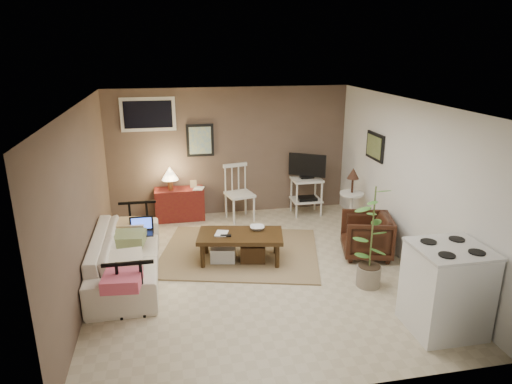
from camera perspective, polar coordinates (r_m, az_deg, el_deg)
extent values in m
plane|color=#C1B293|center=(6.71, -0.09, -9.79)|extent=(5.00, 5.00, 0.00)
cube|color=black|center=(8.49, -7.00, 6.43)|extent=(0.50, 0.03, 0.60)
cube|color=black|center=(7.82, 14.66, 5.53)|extent=(0.03, 0.60, 0.45)
cube|color=silver|center=(8.39, -13.34, 9.42)|extent=(0.96, 0.03, 0.60)
cube|color=#8F7E53|center=(7.24, -2.03, -7.52)|extent=(2.82, 2.48, 0.02)
cube|color=#35210E|center=(6.81, -1.97, -5.49)|extent=(1.35, 0.88, 0.06)
cylinder|color=#35210E|center=(6.72, -6.69, -7.97)|extent=(0.07, 0.07, 0.40)
cylinder|color=#35210E|center=(6.68, 2.67, -8.03)|extent=(0.07, 0.07, 0.40)
cylinder|color=#35210E|center=(7.15, -6.25, -6.30)|extent=(0.07, 0.07, 0.40)
cylinder|color=#35210E|center=(7.11, 2.51, -6.34)|extent=(0.07, 0.07, 0.40)
cube|color=black|center=(6.70, -3.80, -5.46)|extent=(0.16, 0.08, 0.02)
cube|color=#48321A|center=(6.91, -0.38, -7.55)|extent=(0.42, 0.38, 0.27)
cube|color=silver|center=(6.94, -4.11, -7.68)|extent=(0.42, 0.38, 0.23)
imported|color=white|center=(6.61, -16.01, -6.78)|extent=(0.65, 2.22, 0.87)
cube|color=black|center=(6.86, -14.09, -5.09)|extent=(0.34, 0.23, 0.02)
cube|color=black|center=(6.93, -14.12, -3.80)|extent=(0.34, 0.02, 0.21)
cube|color=blue|center=(6.92, -14.12, -3.83)|extent=(0.29, 0.00, 0.17)
cube|color=maroon|center=(8.60, -9.51, -1.50)|extent=(0.89, 0.40, 0.60)
cylinder|color=#9F6C3D|center=(8.44, -10.64, 0.90)|extent=(0.10, 0.10, 0.20)
cone|color=#FFE7B7|center=(8.38, -10.72, 2.32)|extent=(0.30, 0.30, 0.24)
cube|color=tan|center=(8.52, -7.84, 0.98)|extent=(0.12, 0.02, 0.15)
cube|color=silver|center=(8.42, -2.05, -0.32)|extent=(0.56, 0.56, 0.04)
cylinder|color=silver|center=(8.26, -2.79, -2.57)|extent=(0.04, 0.04, 0.47)
cylinder|color=silver|center=(8.40, -0.25, -2.18)|extent=(0.04, 0.04, 0.47)
cylinder|color=silver|center=(8.61, -3.76, -1.72)|extent=(0.04, 0.04, 0.47)
cylinder|color=silver|center=(8.75, -1.32, -1.36)|extent=(0.04, 0.04, 0.47)
cube|color=silver|center=(8.46, -2.63, 3.37)|extent=(0.46, 0.15, 0.07)
cube|color=silver|center=(8.70, 6.36, 1.56)|extent=(0.56, 0.46, 0.04)
cube|color=silver|center=(8.82, 6.27, -0.96)|extent=(0.56, 0.46, 0.03)
cylinder|color=silver|center=(8.56, 5.11, -1.02)|extent=(0.04, 0.04, 0.71)
cylinder|color=silver|center=(8.70, 8.19, -0.82)|extent=(0.04, 0.04, 0.71)
cylinder|color=silver|center=(8.91, 4.43, -0.24)|extent=(0.04, 0.04, 0.71)
cylinder|color=silver|center=(9.04, 7.40, -0.05)|extent=(0.04, 0.04, 0.71)
cube|color=black|center=(8.69, 6.37, 1.88)|extent=(0.25, 0.14, 0.03)
cube|color=black|center=(8.63, 6.42, 3.37)|extent=(0.63, 0.42, 0.42)
cube|color=#F0BD5D|center=(8.63, 6.42, 3.37)|extent=(0.52, 0.33, 0.34)
cube|color=black|center=(8.77, 6.37, -0.94)|extent=(0.35, 0.25, 0.10)
cylinder|color=silver|center=(8.32, 11.61, -4.39)|extent=(0.29, 0.29, 0.03)
cylinder|color=silver|center=(8.20, 11.75, -2.34)|extent=(0.06, 0.06, 0.62)
cylinder|color=silver|center=(8.10, 11.89, -0.19)|extent=(0.42, 0.42, 0.03)
cylinder|color=#32180E|center=(8.05, 11.96, 0.86)|extent=(0.04, 0.04, 0.27)
cone|color=#3D2419|center=(8.00, 12.06, 2.29)|extent=(0.21, 0.21, 0.19)
imported|color=#32180E|center=(7.21, 13.64, -5.09)|extent=(0.82, 0.86, 0.73)
cylinder|color=gray|center=(6.45, 13.88, -10.14)|extent=(0.32, 0.32, 0.29)
cylinder|color=#4C602D|center=(6.15, 14.37, -4.30)|extent=(0.02, 0.02, 1.12)
cube|color=white|center=(5.65, 22.64, -11.27)|extent=(0.77, 0.71, 0.99)
cube|color=silver|center=(5.43, 23.28, -6.53)|extent=(0.79, 0.74, 0.03)
cylinder|color=black|center=(5.20, 22.76, -7.29)|extent=(0.18, 0.18, 0.01)
cylinder|color=black|center=(5.39, 25.90, -6.80)|extent=(0.18, 0.18, 0.01)
cylinder|color=black|center=(5.46, 20.76, -5.82)|extent=(0.18, 0.18, 0.01)
cylinder|color=black|center=(5.65, 23.81, -5.41)|extent=(0.18, 0.18, 0.01)
imported|color=#35210E|center=(6.91, 0.15, -3.85)|extent=(0.22, 0.08, 0.22)
imported|color=#35210E|center=(6.77, -5.08, -4.30)|extent=(0.17, 0.07, 0.24)
imported|color=#35210E|center=(8.42, -7.79, 1.16)|extent=(0.18, 0.07, 0.24)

